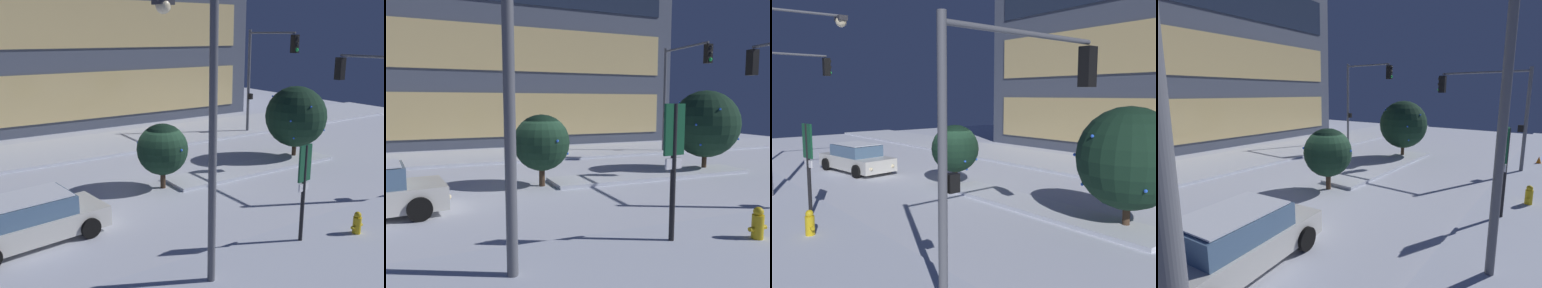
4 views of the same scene
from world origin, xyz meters
TOP-DOWN VIEW (x-y plane):
  - ground at (0.00, 0.00)m, footprint 52.00×52.00m
  - curb_strip_far at (0.00, 8.30)m, footprint 52.00×5.20m
  - median_strip at (5.02, 0.05)m, footprint 9.00×1.80m
  - office_tower_main at (2.03, 18.02)m, footprint 25.89×10.42m
  - car_near at (-5.75, -2.01)m, footprint 4.87×2.56m
  - traffic_light_corner_near_right at (8.20, -4.55)m, footprint 0.32×4.88m
  - traffic_light_corner_far_right at (10.04, 4.97)m, footprint 0.32×4.21m
  - street_lamp_arched at (-2.38, -6.12)m, footprint 0.75×3.27m
  - fire_hydrant at (2.96, -7.31)m, footprint 0.48×0.26m
  - parking_info_sign at (1.11, -6.69)m, footprint 0.55×0.14m
  - decorated_tree_median at (0.10, 0.09)m, footprint 2.13×2.14m
  - decorated_tree_left_of_median at (8.11, 0.44)m, footprint 3.11×3.11m
  - construction_cone at (10.75, -7.13)m, footprint 0.36×0.36m

SIDE VIEW (x-z plane):
  - ground at x=0.00m, z-range 0.00..0.00m
  - curb_strip_far at x=0.00m, z-range 0.00..0.14m
  - median_strip at x=5.02m, z-range 0.00..0.14m
  - construction_cone at x=10.75m, z-range 0.00..0.55m
  - fire_hydrant at x=2.96m, z-range -0.01..0.85m
  - car_near at x=-5.75m, z-range -0.04..1.46m
  - decorated_tree_median at x=0.10m, z-range 0.30..3.03m
  - parking_info_sign at x=1.11m, z-range 0.45..3.59m
  - decorated_tree_left_of_median at x=8.11m, z-range 0.31..4.06m
  - traffic_light_corner_near_right at x=8.20m, z-range 1.09..6.64m
  - traffic_light_corner_far_right at x=10.04m, z-range 1.18..7.74m
  - street_lamp_arched at x=-2.38m, z-range 1.17..8.59m
  - office_tower_main at x=2.03m, z-range 0.00..23.15m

